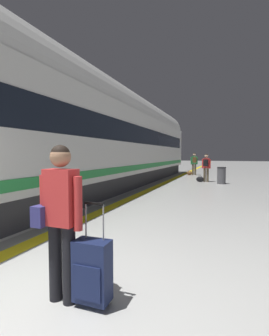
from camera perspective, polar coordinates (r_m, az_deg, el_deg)
safety_line_strip at (r=12.26m, az=5.07°, el=-4.28°), size 0.36×80.00×0.01m
tactile_edge_band at (r=12.35m, az=3.78°, el=-4.23°), size 0.54×80.00×0.01m
high_speed_train at (r=10.11m, az=-11.16°, el=8.26°), size 2.94×27.85×4.97m
traveller_foreground at (r=2.80m, az=-16.81°, el=-9.65°), size 0.54×0.28×1.70m
rolling_suitcase_foreground at (r=2.84m, az=-9.72°, el=-22.31°), size 0.38×0.24×1.09m
passenger_near at (r=14.85m, az=16.19°, el=0.62°), size 0.50×0.35×1.62m
duffel_bag_near at (r=14.81m, az=14.88°, el=-2.51°), size 0.44×0.26×0.36m
passenger_mid at (r=19.45m, az=13.61°, el=1.39°), size 0.52×0.38×1.70m
duffel_bag_mid at (r=19.35m, az=12.55°, el=-1.15°), size 0.44×0.26×0.36m
waste_bin at (r=14.09m, az=19.42°, el=-1.63°), size 0.46×0.46×0.91m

